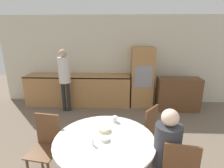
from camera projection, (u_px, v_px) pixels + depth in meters
name	position (u px, v px, depth m)	size (l,w,h in m)	color
wall_back	(115.00, 60.00, 5.29)	(6.94, 0.05, 2.60)	beige
kitchen_counter	(79.00, 90.00, 5.24)	(3.05, 0.60, 0.90)	#AD7A47
oven_unit	(142.00, 77.00, 5.06)	(0.62, 0.59, 1.73)	#AD7A47
sideboard	(178.00, 94.00, 4.87)	(1.15, 0.45, 0.92)	brown
dining_table	(105.00, 153.00, 2.32)	(1.31, 1.31, 0.78)	brown
chair_far_left	(46.00, 143.00, 2.59)	(0.46, 0.46, 0.96)	brown
chair_far_right	(146.00, 130.00, 2.94)	(0.56, 0.56, 0.96)	brown
person_seated	(167.00, 151.00, 2.08)	(0.32, 0.38, 1.27)	#262628
person_standing	(64.00, 73.00, 4.61)	(0.30, 0.30, 1.70)	#262628
cup	(115.00, 119.00, 2.69)	(0.07, 0.07, 0.09)	silver
bowl_near	(105.00, 139.00, 2.23)	(0.12, 0.12, 0.04)	silver
bowl_centre	(104.00, 129.00, 2.44)	(0.17, 0.17, 0.05)	beige
salt_shaker	(93.00, 142.00, 2.12)	(0.03, 0.03, 0.09)	white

